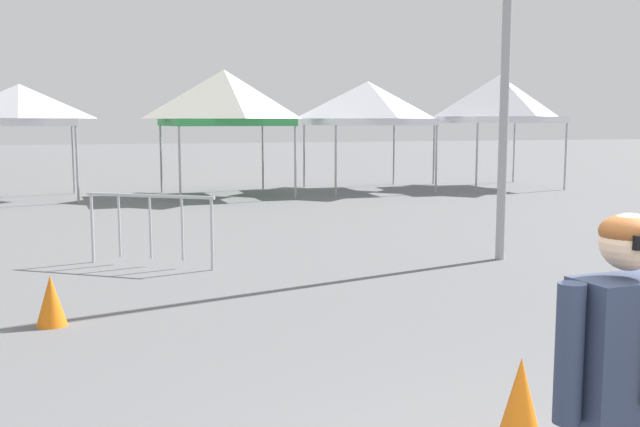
{
  "coord_description": "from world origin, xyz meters",
  "views": [
    {
      "loc": [
        -2.16,
        -2.2,
        2.14
      ],
      "look_at": [
        -0.05,
        4.14,
        1.3
      ],
      "focal_mm": 41.41,
      "sensor_mm": 36.0,
      "label": 1
    }
  ],
  "objects_px": {
    "canopy_tent_left_of_center": "(368,103)",
    "traffic_cone_near_barrier": "(520,403)",
    "canopy_tent_far_right": "(20,105)",
    "canopy_tent_right_of_center": "(224,98)",
    "traffic_cone_lot_center": "(51,301)",
    "person_foreground": "(621,395)",
    "canopy_tent_behind_left": "(498,99)",
    "crowd_barrier_by_lift": "(150,216)"
  },
  "relations": [
    {
      "from": "canopy_tent_left_of_center",
      "to": "traffic_cone_near_barrier",
      "type": "relative_size",
      "value": 5.5
    },
    {
      "from": "canopy_tent_far_right",
      "to": "canopy_tent_left_of_center",
      "type": "relative_size",
      "value": 0.93
    },
    {
      "from": "canopy_tent_right_of_center",
      "to": "traffic_cone_lot_center",
      "type": "bearing_deg",
      "value": -108.84
    },
    {
      "from": "person_foreground",
      "to": "traffic_cone_lot_center",
      "type": "bearing_deg",
      "value": 112.38
    },
    {
      "from": "person_foreground",
      "to": "traffic_cone_near_barrier",
      "type": "relative_size",
      "value": 2.9
    },
    {
      "from": "canopy_tent_behind_left",
      "to": "crowd_barrier_by_lift",
      "type": "bearing_deg",
      "value": -140.33
    },
    {
      "from": "traffic_cone_lot_center",
      "to": "traffic_cone_near_barrier",
      "type": "bearing_deg",
      "value": -53.69
    },
    {
      "from": "canopy_tent_left_of_center",
      "to": "canopy_tent_far_right",
      "type": "bearing_deg",
      "value": 178.61
    },
    {
      "from": "traffic_cone_lot_center",
      "to": "traffic_cone_near_barrier",
      "type": "relative_size",
      "value": 0.88
    },
    {
      "from": "canopy_tent_far_right",
      "to": "canopy_tent_right_of_center",
      "type": "xyz_separation_m",
      "value": [
        5.46,
        -0.61,
        0.23
      ]
    },
    {
      "from": "canopy_tent_far_right",
      "to": "canopy_tent_left_of_center",
      "type": "bearing_deg",
      "value": -1.39
    },
    {
      "from": "canopy_tent_left_of_center",
      "to": "traffic_cone_near_barrier",
      "type": "bearing_deg",
      "value": -108.94
    },
    {
      "from": "traffic_cone_lot_center",
      "to": "canopy_tent_behind_left",
      "type": "bearing_deg",
      "value": 44.08
    },
    {
      "from": "crowd_barrier_by_lift",
      "to": "canopy_tent_right_of_center",
      "type": "bearing_deg",
      "value": 72.77
    },
    {
      "from": "canopy_tent_left_of_center",
      "to": "traffic_cone_lot_center",
      "type": "relative_size",
      "value": 6.25
    },
    {
      "from": "canopy_tent_far_right",
      "to": "traffic_cone_lot_center",
      "type": "xyz_separation_m",
      "value": [
        1.04,
        -13.55,
        -2.3
      ]
    },
    {
      "from": "canopy_tent_far_right",
      "to": "crowd_barrier_by_lift",
      "type": "distance_m",
      "value": 11.01
    },
    {
      "from": "canopy_tent_behind_left",
      "to": "person_foreground",
      "type": "xyz_separation_m",
      "value": [
        -11.02,
        -18.67,
        -1.81
      ]
    },
    {
      "from": "traffic_cone_lot_center",
      "to": "canopy_tent_far_right",
      "type": "bearing_deg",
      "value": 94.41
    },
    {
      "from": "canopy_tent_far_right",
      "to": "canopy_tent_behind_left",
      "type": "relative_size",
      "value": 0.87
    },
    {
      "from": "crowd_barrier_by_lift",
      "to": "traffic_cone_lot_center",
      "type": "bearing_deg",
      "value": -114.06
    },
    {
      "from": "canopy_tent_left_of_center",
      "to": "person_foreground",
      "type": "height_order",
      "value": "canopy_tent_left_of_center"
    },
    {
      "from": "crowd_barrier_by_lift",
      "to": "canopy_tent_behind_left",
      "type": "bearing_deg",
      "value": 39.67
    },
    {
      "from": "canopy_tent_left_of_center",
      "to": "traffic_cone_near_barrier",
      "type": "height_order",
      "value": "canopy_tent_left_of_center"
    },
    {
      "from": "canopy_tent_left_of_center",
      "to": "canopy_tent_behind_left",
      "type": "relative_size",
      "value": 0.93
    },
    {
      "from": "traffic_cone_lot_center",
      "to": "crowd_barrier_by_lift",
      "type": "bearing_deg",
      "value": 65.94
    },
    {
      "from": "canopy_tent_left_of_center",
      "to": "crowd_barrier_by_lift",
      "type": "bearing_deg",
      "value": -126.46
    },
    {
      "from": "canopy_tent_behind_left",
      "to": "person_foreground",
      "type": "height_order",
      "value": "canopy_tent_behind_left"
    },
    {
      "from": "crowd_barrier_by_lift",
      "to": "canopy_tent_far_right",
      "type": "bearing_deg",
      "value": 102.56
    },
    {
      "from": "canopy_tent_far_right",
      "to": "traffic_cone_near_barrier",
      "type": "height_order",
      "value": "canopy_tent_far_right"
    },
    {
      "from": "canopy_tent_far_right",
      "to": "canopy_tent_behind_left",
      "type": "height_order",
      "value": "canopy_tent_behind_left"
    },
    {
      "from": "canopy_tent_behind_left",
      "to": "crowd_barrier_by_lift",
      "type": "height_order",
      "value": "canopy_tent_behind_left"
    },
    {
      "from": "person_foreground",
      "to": "traffic_cone_near_barrier",
      "type": "bearing_deg",
      "value": 68.61
    },
    {
      "from": "canopy_tent_behind_left",
      "to": "traffic_cone_near_barrier",
      "type": "xyz_separation_m",
      "value": [
        -10.38,
        -17.03,
        -2.54
      ]
    },
    {
      "from": "canopy_tent_behind_left",
      "to": "traffic_cone_lot_center",
      "type": "relative_size",
      "value": 6.69
    },
    {
      "from": "canopy_tent_behind_left",
      "to": "traffic_cone_lot_center",
      "type": "xyz_separation_m",
      "value": [
        -13.38,
        -12.95,
        -2.57
      ]
    },
    {
      "from": "traffic_cone_lot_center",
      "to": "canopy_tent_right_of_center",
      "type": "bearing_deg",
      "value": 71.16
    },
    {
      "from": "traffic_cone_near_barrier",
      "to": "canopy_tent_far_right",
      "type": "bearing_deg",
      "value": 102.92
    },
    {
      "from": "canopy_tent_far_right",
      "to": "canopy_tent_right_of_center",
      "type": "relative_size",
      "value": 0.87
    },
    {
      "from": "canopy_tent_right_of_center",
      "to": "traffic_cone_near_barrier",
      "type": "relative_size",
      "value": 5.86
    },
    {
      "from": "canopy_tent_right_of_center",
      "to": "traffic_cone_lot_center",
      "type": "relative_size",
      "value": 6.66
    },
    {
      "from": "canopy_tent_right_of_center",
      "to": "traffic_cone_lot_center",
      "type": "height_order",
      "value": "canopy_tent_right_of_center"
    }
  ]
}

